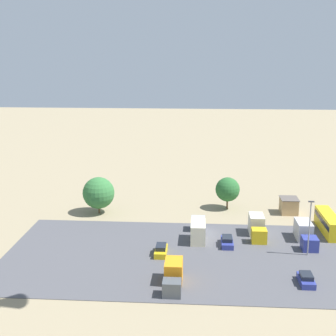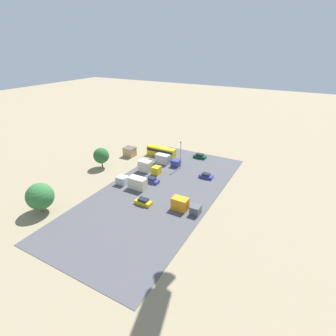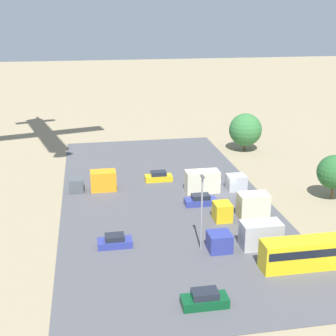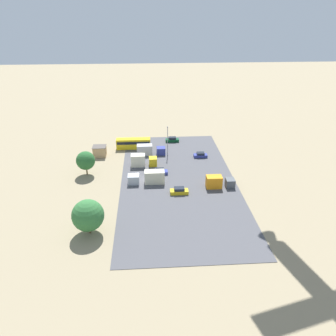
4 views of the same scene
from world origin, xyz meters
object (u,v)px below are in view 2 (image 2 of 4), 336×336
(parked_truck_0, at_px, (184,205))
(bus, at_px, (161,151))
(parked_car_0, at_px, (206,176))
(parked_truck_1, at_px, (166,160))
(parked_car_2, at_px, (200,156))
(parked_car_1, at_px, (143,202))
(parked_truck_3, at_px, (133,182))
(shed_building, at_px, (130,152))
(parked_car_3, at_px, (152,180))
(parked_truck_2, at_px, (148,167))

(parked_truck_0, bearing_deg, bus, -140.54)
(parked_car_0, height_order, parked_truck_1, parked_truck_1)
(parked_car_2, xyz_separation_m, parked_truck_1, (10.09, -7.86, 0.75))
(parked_car_1, distance_m, parked_truck_3, 9.44)
(parked_car_1, bearing_deg, parked_truck_1, 15.94)
(shed_building, height_order, parked_car_2, shed_building)
(parked_car_0, height_order, parked_car_1, parked_car_1)
(parked_car_3, distance_m, parked_truck_3, 5.80)
(bus, relative_size, parked_truck_0, 1.51)
(parked_car_0, relative_size, parked_truck_1, 0.47)
(parked_truck_0, bearing_deg, parked_truck_1, -141.71)
(bus, distance_m, parked_truck_1, 7.19)
(parked_car_3, distance_m, parked_truck_0, 16.69)
(shed_building, bearing_deg, parked_car_0, 84.32)
(parked_car_1, bearing_deg, parked_truck_3, 51.30)
(bus, distance_m, parked_truck_2, 13.37)
(parked_car_1, height_order, parked_truck_2, parked_truck_2)
(parked_car_2, bearing_deg, parked_truck_3, 163.66)
(parked_car_1, distance_m, parked_truck_1, 25.09)
(bus, bearing_deg, parked_car_1, 22.07)
(shed_building, relative_size, parked_car_1, 0.92)
(parked_truck_0, xyz_separation_m, parked_truck_1, (-21.57, -17.03, 0.04))
(parked_car_0, xyz_separation_m, parked_truck_3, (15.18, -15.83, 0.90))
(parked_car_0, height_order, parked_truck_0, parked_truck_0)
(parked_car_1, xyz_separation_m, parked_truck_0, (-2.54, 10.14, 0.73))
(parked_car_2, relative_size, parked_truck_3, 0.47)
(parked_car_0, distance_m, parked_car_1, 22.71)
(parked_truck_3, bearing_deg, parked_car_1, -128.70)
(parked_truck_0, distance_m, parked_truck_1, 27.48)
(parked_car_0, distance_m, parked_truck_3, 21.95)
(parked_car_1, xyz_separation_m, parked_car_2, (-34.20, 0.97, 0.02))
(parked_car_0, relative_size, parked_truck_2, 0.56)
(bus, distance_m, parked_car_3, 20.01)
(parked_truck_0, distance_m, parked_truck_3, 17.79)
(parked_truck_0, relative_size, parked_truck_2, 0.98)
(bus, distance_m, parked_car_0, 22.00)
(bus, bearing_deg, shed_building, -62.67)
(bus, bearing_deg, parked_car_3, 22.09)
(parked_truck_3, bearing_deg, parked_truck_0, -100.80)
(parked_car_2, distance_m, parked_truck_3, 29.52)
(parked_car_3, relative_size, parked_truck_1, 0.52)
(shed_building, height_order, parked_truck_0, shed_building)
(parked_truck_1, bearing_deg, parked_car_3, 10.73)
(parked_truck_3, bearing_deg, parked_car_2, -16.34)
(parked_car_2, relative_size, parked_truck_2, 0.60)
(parked_car_1, xyz_separation_m, parked_car_3, (-10.77, -4.36, -0.02))
(parked_car_1, height_order, parked_truck_1, parked_truck_1)
(parked_truck_0, bearing_deg, shed_building, -123.87)
(bus, height_order, parked_truck_2, parked_truck_2)
(shed_building, distance_m, parked_car_2, 25.06)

